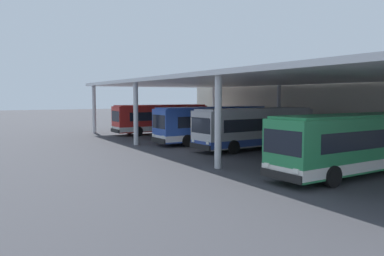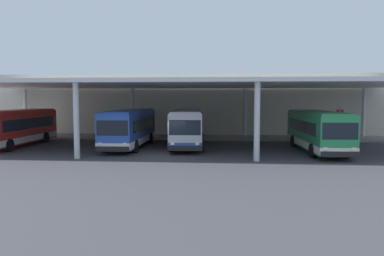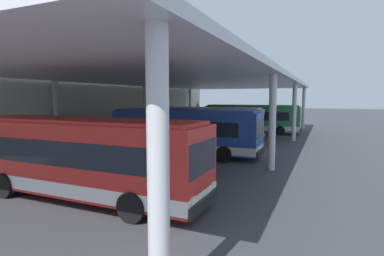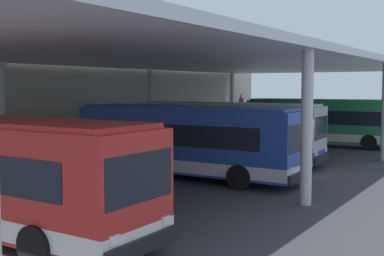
# 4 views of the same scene
# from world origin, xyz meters

# --- Properties ---
(ground_plane) EXTENTS (200.00, 200.00, 0.00)m
(ground_plane) POSITION_xyz_m (0.00, 0.00, 0.00)
(ground_plane) COLOR #3D3D42
(platform_kerb) EXTENTS (42.00, 4.50, 0.18)m
(platform_kerb) POSITION_xyz_m (0.00, 11.75, 0.09)
(platform_kerb) COLOR gray
(platform_kerb) RESTS_ON ground
(station_building_facade) EXTENTS (48.00, 1.60, 6.87)m
(station_building_facade) POSITION_xyz_m (0.00, 15.00, 3.44)
(station_building_facade) COLOR beige
(station_building_facade) RESTS_ON ground
(canopy_shelter) EXTENTS (40.00, 17.00, 5.55)m
(canopy_shelter) POSITION_xyz_m (0.00, 5.50, 5.31)
(canopy_shelter) COLOR silver
(canopy_shelter) RESTS_ON ground
(bus_nearest_bay) EXTENTS (2.73, 10.53, 3.17)m
(bus_nearest_bay) POSITION_xyz_m (-14.04, 3.61, 1.66)
(bus_nearest_bay) COLOR red
(bus_nearest_bay) RESTS_ON ground
(bus_second_bay) EXTENTS (2.81, 10.56, 3.17)m
(bus_second_bay) POSITION_xyz_m (-4.03, 3.77, 1.66)
(bus_second_bay) COLOR #284CA8
(bus_second_bay) RESTS_ON ground
(bus_middle_bay) EXTENTS (3.16, 10.66, 3.17)m
(bus_middle_bay) POSITION_xyz_m (0.84, 4.60, 1.66)
(bus_middle_bay) COLOR #B7B7BC
(bus_middle_bay) RESTS_ON ground
(bus_far_bay) EXTENTS (3.04, 10.63, 3.17)m
(bus_far_bay) POSITION_xyz_m (11.25, 2.52, 1.66)
(bus_far_bay) COLOR #28844C
(bus_far_bay) RESTS_ON ground
(bench_waiting) EXTENTS (1.80, 0.45, 0.92)m
(bench_waiting) POSITION_xyz_m (-7.13, 11.82, 0.66)
(bench_waiting) COLOR brown
(bench_waiting) RESTS_ON platform_kerb
(trash_bin) EXTENTS (0.52, 0.52, 0.98)m
(trash_bin) POSITION_xyz_m (-3.92, 11.72, 0.68)
(trash_bin) COLOR maroon
(trash_bin) RESTS_ON platform_kerb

